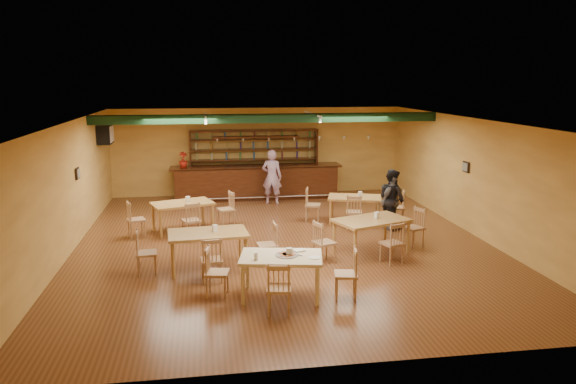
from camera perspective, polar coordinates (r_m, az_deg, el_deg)
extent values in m
plane|color=brown|center=(13.66, -0.53, -5.27)|extent=(12.00, 12.00, 0.00)
cube|color=black|center=(15.87, -2.01, 7.68)|extent=(10.00, 0.30, 0.25)
cube|color=white|center=(16.36, -8.59, 7.92)|extent=(0.05, 2.50, 0.05)
cube|color=white|center=(16.68, 2.58, 8.11)|extent=(0.05, 2.50, 0.05)
cube|color=white|center=(17.46, -18.49, 5.74)|extent=(0.34, 0.70, 0.48)
cube|color=black|center=(14.45, -21.06, 1.82)|extent=(0.04, 0.34, 0.28)
cube|color=black|center=(15.24, 18.03, 2.50)|extent=(0.04, 0.34, 0.28)
cube|color=#33150A|center=(18.48, -3.30, 1.03)|extent=(5.70, 0.85, 1.13)
cube|color=#33150A|center=(19.00, -3.50, 3.09)|extent=(4.41, 0.40, 2.28)
imported|color=#B71E10|center=(18.28, -10.85, 3.32)|extent=(0.36, 0.36, 0.51)
cube|color=#A9773C|center=(14.84, -10.88, -2.54)|extent=(1.77, 1.38, 0.77)
cube|color=#A9773C|center=(15.60, 6.92, -1.79)|extent=(1.65, 1.26, 0.73)
cube|color=#A9773C|center=(11.79, -8.29, -6.08)|extent=(1.72, 1.11, 0.82)
cube|color=#A9773C|center=(12.83, 8.63, -4.59)|extent=(1.90, 1.50, 0.83)
cube|color=beige|center=(10.27, -0.71, -8.76)|extent=(1.65, 1.22, 0.80)
cylinder|color=silver|center=(10.15, -0.12, -6.58)|extent=(0.45, 0.45, 0.01)
cylinder|color=#EAE5C6|center=(9.92, -3.35, -6.75)|extent=(0.09, 0.09, 0.11)
cube|color=white|center=(10.39, 1.17, -6.10)|extent=(0.24, 0.21, 0.03)
cube|color=silver|center=(10.22, 0.73, -6.39)|extent=(0.26, 0.31, 0.00)
cylinder|color=white|center=(10.03, 2.79, -6.82)|extent=(0.26, 0.26, 0.01)
imported|color=#804392|center=(17.66, -1.69, 1.60)|extent=(0.74, 0.60, 1.77)
imported|color=black|center=(14.99, 10.73, -0.71)|extent=(0.87, 0.97, 1.63)
imported|color=slate|center=(14.96, 10.80, -0.91)|extent=(0.96, 0.81, 1.54)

